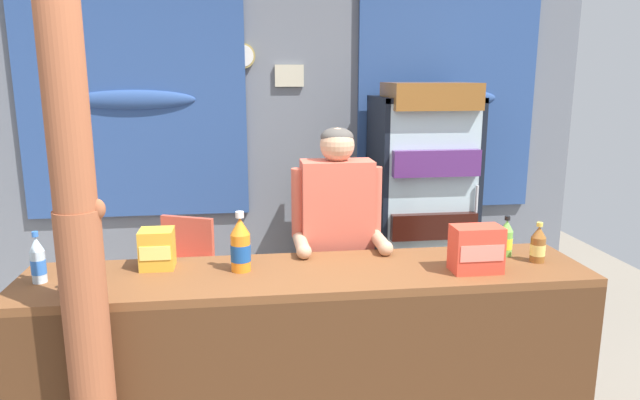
# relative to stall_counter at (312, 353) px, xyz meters

# --- Properties ---
(ground_plane) EXTENTS (7.23, 7.23, 0.00)m
(ground_plane) POSITION_rel_stall_counter_xyz_m (-0.06, 0.79, -0.59)
(ground_plane) COLOR gray
(back_wall_curtained) EXTENTS (5.42, 0.22, 2.87)m
(back_wall_curtained) POSITION_rel_stall_counter_xyz_m (-0.05, 2.42, 0.90)
(back_wall_curtained) COLOR slate
(back_wall_curtained) RESTS_ON ground
(stall_counter) EXTENTS (2.73, 0.59, 0.97)m
(stall_counter) POSITION_rel_stall_counter_xyz_m (0.00, 0.00, 0.00)
(stall_counter) COLOR brown
(stall_counter) RESTS_ON ground
(timber_post) EXTENTS (0.20, 0.18, 2.77)m
(timber_post) POSITION_rel_stall_counter_xyz_m (-0.94, -0.26, 0.74)
(timber_post) COLOR #995133
(timber_post) RESTS_ON ground
(drink_fridge) EXTENTS (0.79, 0.71, 1.83)m
(drink_fridge) POSITION_rel_stall_counter_xyz_m (1.13, 1.91, 0.42)
(drink_fridge) COLOR black
(drink_fridge) RESTS_ON ground
(bottle_shelf_rack) EXTENTS (0.48, 0.28, 1.16)m
(bottle_shelf_rack) POSITION_rel_stall_counter_xyz_m (0.43, 2.08, 0.01)
(bottle_shelf_rack) COLOR brown
(bottle_shelf_rack) RESTS_ON ground
(plastic_lawn_chair) EXTENTS (0.58, 0.58, 0.86)m
(plastic_lawn_chair) POSITION_rel_stall_counter_xyz_m (-0.79, 1.59, -0.10)
(plastic_lawn_chair) COLOR #E5563D
(plastic_lawn_chair) RESTS_ON ground
(shopkeeper) EXTENTS (0.51, 0.42, 1.61)m
(shopkeeper) POSITION_rel_stall_counter_xyz_m (0.21, 0.57, 0.42)
(shopkeeper) COLOR #28282D
(shopkeeper) RESTS_ON ground
(soda_bottle_orange_soda) EXTENTS (0.10, 0.10, 0.29)m
(soda_bottle_orange_soda) POSITION_rel_stall_counter_xyz_m (-0.33, 0.16, 0.50)
(soda_bottle_orange_soda) COLOR orange
(soda_bottle_orange_soda) RESTS_ON stall_counter
(soda_bottle_cola) EXTENTS (0.08, 0.08, 0.22)m
(soda_bottle_cola) POSITION_rel_stall_counter_xyz_m (-1.03, -0.04, 0.47)
(soda_bottle_cola) COLOR black
(soda_bottle_cola) RESTS_ON stall_counter
(soda_bottle_water) EXTENTS (0.07, 0.07, 0.24)m
(soda_bottle_water) POSITION_rel_stall_counter_xyz_m (-1.24, 0.12, 0.48)
(soda_bottle_water) COLOR silver
(soda_bottle_water) RESTS_ON stall_counter
(soda_bottle_lime_soda) EXTENTS (0.07, 0.07, 0.21)m
(soda_bottle_lime_soda) POSITION_rel_stall_counter_xyz_m (1.05, 0.22, 0.47)
(soda_bottle_lime_soda) COLOR #75C64C
(soda_bottle_lime_soda) RESTS_ON stall_counter
(soda_bottle_iced_tea) EXTENTS (0.08, 0.08, 0.21)m
(soda_bottle_iced_tea) POSITION_rel_stall_counter_xyz_m (1.16, 0.10, 0.46)
(soda_bottle_iced_tea) COLOR brown
(soda_bottle_iced_tea) RESTS_ON stall_counter
(snack_box_crackers) EXTENTS (0.24, 0.15, 0.22)m
(snack_box_crackers) POSITION_rel_stall_counter_xyz_m (0.80, 0.00, 0.49)
(snack_box_crackers) COLOR #E5422D
(snack_box_crackers) RESTS_ON stall_counter
(snack_box_choco_powder) EXTENTS (0.16, 0.15, 0.19)m
(snack_box_choco_powder) POSITION_rel_stall_counter_xyz_m (-0.73, 0.26, 0.47)
(snack_box_choco_powder) COLOR gold
(snack_box_choco_powder) RESTS_ON stall_counter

